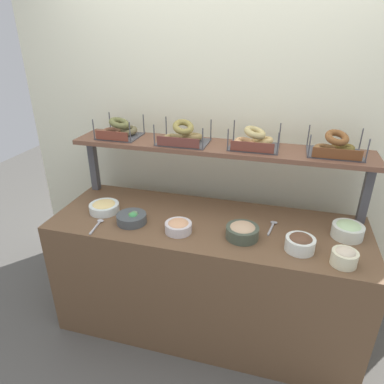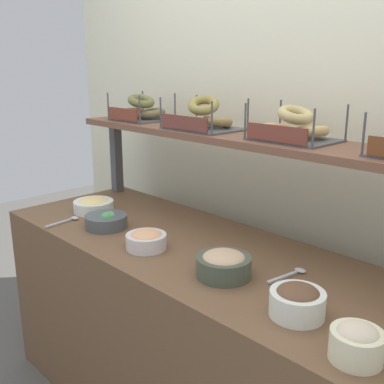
{
  "view_description": "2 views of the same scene",
  "coord_description": "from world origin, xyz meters",
  "px_view_note": "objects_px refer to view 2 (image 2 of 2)",
  "views": [
    {
      "loc": [
        0.42,
        -1.86,
        1.97
      ],
      "look_at": [
        -0.12,
        0.08,
        1.01
      ],
      "focal_mm": 32.26,
      "sensor_mm": 36.0,
      "label": 1
    },
    {
      "loc": [
        1.22,
        -1.22,
        1.57
      ],
      "look_at": [
        -0.11,
        0.07,
        1.05
      ],
      "focal_mm": 43.05,
      "sensor_mm": 36.0,
      "label": 2
    }
  ],
  "objects_px": {
    "bowl_egg_salad": "(94,205)",
    "bowl_hummus": "(224,264)",
    "bowl_veggie_mix": "(107,221)",
    "bowl_potato_salad": "(357,342)",
    "bagel_basket_everything": "(203,119)",
    "bagel_basket_plain": "(294,129)",
    "serving_spoon_by_edge": "(68,220)",
    "bagel_basket_poppy": "(141,111)",
    "bowl_chocolate_spread": "(297,301)",
    "serving_spoon_near_plate": "(292,273)",
    "bowl_lox_spread": "(146,240)"
  },
  "relations": [
    {
      "from": "bowl_hummus",
      "to": "serving_spoon_by_edge",
      "type": "height_order",
      "value": "bowl_hummus"
    },
    {
      "from": "bowl_lox_spread",
      "to": "bagel_basket_plain",
      "type": "height_order",
      "value": "bagel_basket_plain"
    },
    {
      "from": "bowl_potato_salad",
      "to": "bowl_egg_salad",
      "type": "bearing_deg",
      "value": 172.83
    },
    {
      "from": "bagel_basket_plain",
      "to": "bowl_veggie_mix",
      "type": "bearing_deg",
      "value": -149.21
    },
    {
      "from": "bowl_lox_spread",
      "to": "bowl_egg_salad",
      "type": "bearing_deg",
      "value": 168.79
    },
    {
      "from": "bowl_egg_salad",
      "to": "bowl_chocolate_spread",
      "type": "bearing_deg",
      "value": -5.11
    },
    {
      "from": "serving_spoon_near_plate",
      "to": "bowl_potato_salad",
      "type": "bearing_deg",
      "value": -37.32
    },
    {
      "from": "serving_spoon_near_plate",
      "to": "bowl_chocolate_spread",
      "type": "bearing_deg",
      "value": -53.51
    },
    {
      "from": "bowl_potato_salad",
      "to": "bowl_chocolate_spread",
      "type": "bearing_deg",
      "value": 161.55
    },
    {
      "from": "bowl_veggie_mix",
      "to": "bagel_basket_plain",
      "type": "relative_size",
      "value": 0.61
    },
    {
      "from": "bowl_egg_salad",
      "to": "serving_spoon_by_edge",
      "type": "distance_m",
      "value": 0.18
    },
    {
      "from": "bowl_potato_salad",
      "to": "bagel_basket_everything",
      "type": "bearing_deg",
      "value": 154.53
    },
    {
      "from": "bowl_veggie_mix",
      "to": "bowl_lox_spread",
      "type": "distance_m",
      "value": 0.32
    },
    {
      "from": "serving_spoon_near_plate",
      "to": "bagel_basket_poppy",
      "type": "bearing_deg",
      "value": 169.11
    },
    {
      "from": "bowl_chocolate_spread",
      "to": "bowl_veggie_mix",
      "type": "bearing_deg",
      "value": 178.45
    },
    {
      "from": "serving_spoon_by_edge",
      "to": "serving_spoon_near_plate",
      "type": "bearing_deg",
      "value": 14.61
    },
    {
      "from": "bowl_veggie_mix",
      "to": "bowl_potato_salad",
      "type": "bearing_deg",
      "value": -4.66
    },
    {
      "from": "bowl_veggie_mix",
      "to": "serving_spoon_by_edge",
      "type": "xyz_separation_m",
      "value": [
        -0.19,
        -0.09,
        -0.03
      ]
    },
    {
      "from": "bowl_veggie_mix",
      "to": "bagel_basket_everything",
      "type": "xyz_separation_m",
      "value": [
        0.23,
        0.38,
        0.44
      ]
    },
    {
      "from": "bowl_chocolate_spread",
      "to": "serving_spoon_by_edge",
      "type": "xyz_separation_m",
      "value": [
        -1.22,
        -0.06,
        -0.04
      ]
    },
    {
      "from": "bowl_lox_spread",
      "to": "bagel_basket_poppy",
      "type": "height_order",
      "value": "bagel_basket_poppy"
    },
    {
      "from": "serving_spoon_near_plate",
      "to": "serving_spoon_by_edge",
      "type": "bearing_deg",
      "value": -165.39
    },
    {
      "from": "bowl_lox_spread",
      "to": "bowl_hummus",
      "type": "bearing_deg",
      "value": 5.61
    },
    {
      "from": "bagel_basket_everything",
      "to": "serving_spoon_near_plate",
      "type": "bearing_deg",
      "value": -16.99
    },
    {
      "from": "bowl_veggie_mix",
      "to": "bowl_lox_spread",
      "type": "relative_size",
      "value": 1.16
    },
    {
      "from": "bowl_chocolate_spread",
      "to": "bagel_basket_plain",
      "type": "xyz_separation_m",
      "value": [
        -0.34,
        0.44,
        0.43
      ]
    },
    {
      "from": "bagel_basket_everything",
      "to": "bagel_basket_plain",
      "type": "bearing_deg",
      "value": 3.27
    },
    {
      "from": "bowl_potato_salad",
      "to": "serving_spoon_near_plate",
      "type": "height_order",
      "value": "bowl_potato_salad"
    },
    {
      "from": "serving_spoon_near_plate",
      "to": "serving_spoon_by_edge",
      "type": "height_order",
      "value": "same"
    },
    {
      "from": "bagel_basket_everything",
      "to": "bagel_basket_poppy",
      "type": "bearing_deg",
      "value": 177.79
    },
    {
      "from": "serving_spoon_by_edge",
      "to": "bowl_lox_spread",
      "type": "bearing_deg",
      "value": 6.89
    },
    {
      "from": "bowl_egg_salad",
      "to": "bowl_hummus",
      "type": "distance_m",
      "value": 0.94
    },
    {
      "from": "bagel_basket_poppy",
      "to": "bagel_basket_plain",
      "type": "height_order",
      "value": "same"
    },
    {
      "from": "bagel_basket_everything",
      "to": "bowl_lox_spread",
      "type": "bearing_deg",
      "value": -77.47
    },
    {
      "from": "bagel_basket_plain",
      "to": "bowl_potato_salad",
      "type": "bearing_deg",
      "value": -42.61
    },
    {
      "from": "bowl_potato_salad",
      "to": "bowl_lox_spread",
      "type": "distance_m",
      "value": 0.93
    },
    {
      "from": "bowl_hummus",
      "to": "bagel_basket_plain",
      "type": "height_order",
      "value": "bagel_basket_plain"
    },
    {
      "from": "bowl_chocolate_spread",
      "to": "serving_spoon_near_plate",
      "type": "bearing_deg",
      "value": 126.49
    },
    {
      "from": "bowl_lox_spread",
      "to": "bowl_potato_salad",
      "type": "bearing_deg",
      "value": -4.7
    },
    {
      "from": "serving_spoon_near_plate",
      "to": "bagel_basket_plain",
      "type": "bearing_deg",
      "value": 128.37
    },
    {
      "from": "bowl_chocolate_spread",
      "to": "serving_spoon_by_edge",
      "type": "relative_size",
      "value": 0.93
    },
    {
      "from": "serving_spoon_by_edge",
      "to": "bagel_basket_poppy",
      "type": "bearing_deg",
      "value": 95.7
    },
    {
      "from": "bowl_lox_spread",
      "to": "bagel_basket_everything",
      "type": "relative_size",
      "value": 0.5
    },
    {
      "from": "bagel_basket_everything",
      "to": "bowl_veggie_mix",
      "type": "bearing_deg",
      "value": -120.5
    },
    {
      "from": "bowl_chocolate_spread",
      "to": "bagel_basket_everything",
      "type": "xyz_separation_m",
      "value": [
        -0.8,
        0.41,
        0.43
      ]
    },
    {
      "from": "bowl_chocolate_spread",
      "to": "bowl_lox_spread",
      "type": "bearing_deg",
      "value": 179.79
    },
    {
      "from": "bowl_hummus",
      "to": "bagel_basket_everything",
      "type": "height_order",
      "value": "bagel_basket_everything"
    },
    {
      "from": "serving_spoon_by_edge",
      "to": "bagel_basket_plain",
      "type": "distance_m",
      "value": 1.12
    },
    {
      "from": "bowl_chocolate_spread",
      "to": "serving_spoon_near_plate",
      "type": "distance_m",
      "value": 0.27
    },
    {
      "from": "bowl_potato_salad",
      "to": "bowl_hummus",
      "type": "bearing_deg",
      "value": 168.24
    }
  ]
}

